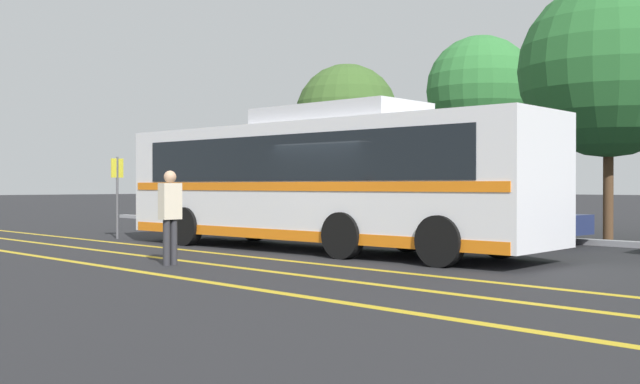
{
  "coord_description": "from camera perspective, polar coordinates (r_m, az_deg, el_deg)",
  "views": [
    {
      "loc": [
        11.61,
        -12.28,
        1.57
      ],
      "look_at": [
        -1.06,
        0.42,
        1.41
      ],
      "focal_mm": 42.0,
      "sensor_mm": 36.0,
      "label": 1
    }
  ],
  "objects": [
    {
      "name": "ground_plane",
      "position": [
        16.97,
        1.55,
        -4.79
      ],
      "size": [
        220.0,
        220.0,
        0.0
      ],
      "primitive_type": "plane",
      "color": "#262628"
    },
    {
      "name": "lane_strip_0",
      "position": [
        16.53,
        -5.41,
        -4.92
      ],
      "size": [
        31.57,
        0.2,
        0.01
      ],
      "primitive_type": "cube",
      "rotation": [
        0.0,
        0.0,
        1.57
      ],
      "color": "gold",
      "rests_on": "ground_plane"
    },
    {
      "name": "lane_strip_1",
      "position": [
        15.6,
        -9.77,
        -5.25
      ],
      "size": [
        31.57,
        0.2,
        0.01
      ],
      "primitive_type": "cube",
      "rotation": [
        0.0,
        0.0,
        1.57
      ],
      "color": "gold",
      "rests_on": "ground_plane"
    },
    {
      "name": "lane_strip_2",
      "position": [
        14.69,
        -15.2,
        -5.62
      ],
      "size": [
        31.57,
        0.2,
        0.01
      ],
      "primitive_type": "cube",
      "rotation": [
        0.0,
        0.0,
        1.57
      ],
      "color": "gold",
      "rests_on": "ground_plane"
    },
    {
      "name": "curb_strip",
      "position": [
        22.84,
        11.14,
        -3.25
      ],
      "size": [
        39.57,
        0.36,
        0.15
      ],
      "primitive_type": "cube",
      "color": "#99999E",
      "rests_on": "ground_plane"
    },
    {
      "name": "transit_bus",
      "position": [
        17.93,
        0.04,
        1.05
      ],
      "size": [
        11.99,
        3.17,
        3.43
      ],
      "rotation": [
        0.0,
        0.0,
        1.62
      ],
      "color": "silver",
      "rests_on": "ground_plane"
    },
    {
      "name": "parked_car_0",
      "position": [
        28.79,
        -7.21,
        -1.11
      ],
      "size": [
        4.02,
        1.9,
        1.48
      ],
      "rotation": [
        0.0,
        0.0,
        1.61
      ],
      "color": "black",
      "rests_on": "ground_plane"
    },
    {
      "name": "parked_car_1",
      "position": [
        24.38,
        2.69,
        -1.48
      ],
      "size": [
        4.22,
        2.26,
        1.4
      ],
      "rotation": [
        0.0,
        0.0,
        -1.66
      ],
      "color": "#9E9EA3",
      "rests_on": "ground_plane"
    },
    {
      "name": "parked_car_2",
      "position": [
        20.95,
        13.67,
        -2.03
      ],
      "size": [
        4.44,
        2.06,
        1.23
      ],
      "rotation": [
        0.0,
        0.0,
        -1.62
      ],
      "color": "navy",
      "rests_on": "ground_plane"
    },
    {
      "name": "pedestrian_0",
      "position": [
        14.95,
        -11.35,
        -1.4
      ],
      "size": [
        0.24,
        0.42,
        1.86
      ],
      "rotation": [
        0.0,
        0.0,
        1.59
      ],
      "color": "#2D2D33",
      "rests_on": "ground_plane"
    },
    {
      "name": "bus_stop_sign",
      "position": [
        22.65,
        -15.19,
        0.37
      ],
      "size": [
        0.07,
        0.4,
        2.4
      ],
      "rotation": [
        0.0,
        0.0,
        1.62
      ],
      "color": "#59595E",
      "rests_on": "ground_plane"
    },
    {
      "name": "tree_1",
      "position": [
        31.91,
        2.06,
        5.82
      ],
      "size": [
        4.37,
        4.37,
        6.71
      ],
      "color": "#513823",
      "rests_on": "ground_plane"
    },
    {
      "name": "tree_2",
      "position": [
        22.77,
        21.13,
        8.73
      ],
      "size": [
        4.98,
        4.98,
        7.33
      ],
      "color": "#513823",
      "rests_on": "ground_plane"
    },
    {
      "name": "tree_3",
      "position": [
        28.48,
        12.14,
        7.58
      ],
      "size": [
        4.0,
        4.0,
        7.09
      ],
      "color": "#513823",
      "rests_on": "ground_plane"
    }
  ]
}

